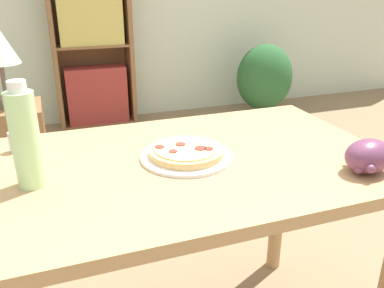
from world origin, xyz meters
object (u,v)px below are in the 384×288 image
grape_bunch (368,156)px  drink_bottle (25,138)px  potted_plant_floor (264,79)px  salt_shaker (15,142)px  side_table (17,155)px  pizza_on_plate (186,153)px  bookshelf (93,52)px

grape_bunch → drink_bottle: size_ratio=0.49×
drink_bottle → potted_plant_floor: 3.09m
salt_shaker → potted_plant_floor: 2.93m
grape_bunch → side_table: size_ratio=0.23×
drink_bottle → side_table: drink_bottle is taller
salt_shaker → side_table: (-0.11, 1.11, -0.49)m
pizza_on_plate → grape_bunch: size_ratio=2.02×
salt_shaker → potted_plant_floor: (2.04, 2.06, -0.42)m
salt_shaker → side_table: 1.22m
grape_bunch → drink_bottle: drink_bottle is taller
drink_bottle → bookshelf: (0.46, 2.61, -0.23)m
pizza_on_plate → potted_plant_floor: bearing=55.6°
side_table → potted_plant_floor: (2.14, 0.95, 0.07)m
bookshelf → potted_plant_floor: bookshelf is taller
bookshelf → potted_plant_floor: size_ratio=2.07×
pizza_on_plate → side_table: bearing=113.3°
bookshelf → potted_plant_floor: (1.52, -0.30, -0.29)m
pizza_on_plate → side_table: (-0.57, 1.34, -0.47)m
grape_bunch → pizza_on_plate: bearing=149.7°
grape_bunch → side_table: bearing=122.3°
salt_shaker → potted_plant_floor: salt_shaker is taller
pizza_on_plate → grape_bunch: bearing=-30.3°
pizza_on_plate → drink_bottle: size_ratio=1.00×
bookshelf → side_table: bearing=-116.3°
potted_plant_floor → bookshelf: bearing=168.8°
pizza_on_plate → side_table: 1.53m
pizza_on_plate → potted_plant_floor: size_ratio=0.39×
salt_shaker → side_table: bearing=95.4°
pizza_on_plate → drink_bottle: (-0.42, -0.02, 0.11)m
salt_shaker → bookshelf: bearing=77.8°
drink_bottle → side_table: bearing=96.4°
drink_bottle → side_table: size_ratio=0.46×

